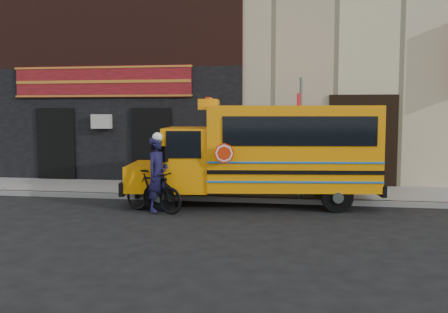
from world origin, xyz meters
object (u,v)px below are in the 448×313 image
(school_bus, at_px, (267,151))
(cyclist, at_px, (158,176))
(sign_pole, at_px, (300,135))
(bicycle, at_px, (153,191))

(school_bus, relative_size, cyclist, 3.73)
(sign_pole, relative_size, bicycle, 1.94)
(bicycle, xyz_separation_m, cyclist, (0.14, -0.05, 0.41))
(school_bus, relative_size, sign_pole, 2.01)
(school_bus, distance_m, bicycle, 3.31)
(school_bus, xyz_separation_m, cyclist, (-2.65, -1.55, -0.55))
(school_bus, distance_m, sign_pole, 1.04)
(cyclist, bearing_deg, school_bus, -36.33)
(bicycle, distance_m, cyclist, 0.43)
(sign_pole, relative_size, cyclist, 1.85)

